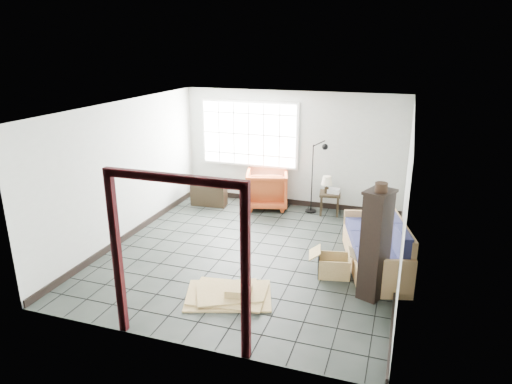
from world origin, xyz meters
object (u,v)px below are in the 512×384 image
(armchair, at_px, (267,187))
(tall_shelf, at_px, (376,244))
(futon_sofa, at_px, (379,249))
(side_table, at_px, (330,196))

(armchair, relative_size, tall_shelf, 0.57)
(futon_sofa, height_order, armchair, armchair)
(futon_sofa, xyz_separation_m, tall_shelf, (-0.01, -0.98, 0.50))
(tall_shelf, bearing_deg, futon_sofa, 110.86)
(futon_sofa, distance_m, side_table, 2.54)
(side_table, height_order, tall_shelf, tall_shelf)
(futon_sofa, relative_size, side_table, 4.38)
(futon_sofa, relative_size, armchair, 2.36)
(futon_sofa, bearing_deg, tall_shelf, -105.72)
(armchair, bearing_deg, tall_shelf, 113.60)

